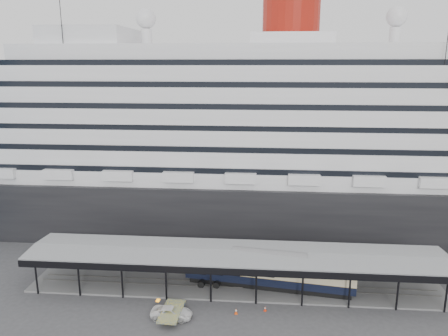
% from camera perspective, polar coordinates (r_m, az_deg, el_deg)
% --- Properties ---
extents(ground, '(200.00, 200.00, 0.00)m').
position_cam_1_polar(ground, '(57.59, 1.16, -17.61)').
color(ground, '#3A3A3C').
rests_on(ground, ground).
extents(cruise_ship, '(130.00, 30.00, 43.90)m').
position_cam_1_polar(cruise_ship, '(82.11, 2.73, 5.47)').
color(cruise_ship, black).
rests_on(cruise_ship, ground).
extents(platform_canopy, '(56.00, 9.18, 5.30)m').
position_cam_1_polar(platform_canopy, '(60.83, 1.49, -13.28)').
color(platform_canopy, slate).
rests_on(platform_canopy, ground).
extents(port_truck, '(5.07, 2.53, 1.38)m').
position_cam_1_polar(port_truck, '(55.39, -6.85, -18.25)').
color(port_truck, white).
rests_on(port_truck, ground).
extents(pullman_carriage, '(22.85, 6.05, 22.25)m').
position_cam_1_polar(pullman_carriage, '(60.62, 5.88, -13.09)').
color(pullman_carriage, black).
rests_on(pullman_carriage, ground).
extents(traffic_cone_left, '(0.48, 0.48, 0.81)m').
position_cam_1_polar(traffic_cone_left, '(55.08, -4.70, -18.74)').
color(traffic_cone_left, red).
rests_on(traffic_cone_left, ground).
extents(traffic_cone_mid, '(0.43, 0.43, 0.75)m').
position_cam_1_polar(traffic_cone_mid, '(55.95, 1.58, -18.18)').
color(traffic_cone_mid, '#ED4A0D').
rests_on(traffic_cone_mid, ground).
extents(traffic_cone_right, '(0.44, 0.44, 0.66)m').
position_cam_1_polar(traffic_cone_right, '(56.73, 5.39, -17.81)').
color(traffic_cone_right, '#F3330D').
rests_on(traffic_cone_right, ground).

